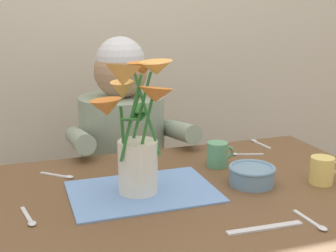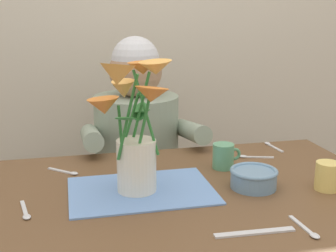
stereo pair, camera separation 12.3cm
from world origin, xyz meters
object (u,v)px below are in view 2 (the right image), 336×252
Objects in this scene: seated_person at (138,176)px; tea_cup at (328,176)px; flower_vase at (135,127)px; ceramic_bowl at (254,178)px; ceramic_mug at (224,156)px; dinner_knife at (255,232)px.

seated_person is 0.84m from tea_cup.
flower_vase reaches higher than ceramic_bowl.
tea_cup is 1.00× the size of ceramic_mug.
ceramic_mug is at bearing 81.69° from dinner_knife.
dinner_knife is (-0.11, -0.25, -0.03)m from ceramic_bowl.
flower_vase is 4.01× the size of ceramic_mug.
dinner_knife is 0.36m from tea_cup.
flower_vase is 0.56m from tea_cup.
tea_cup is 0.32m from ceramic_mug.
seated_person is 0.54m from ceramic_mug.
flower_vase reaches higher than dinner_knife.
seated_person is at bearing 110.59° from ceramic_bowl.
ceramic_bowl is 0.28m from dinner_knife.
flower_vase is at bearing 130.35° from dinner_knife.
ceramic_bowl is 0.18m from ceramic_mug.
seated_person is at bearing 100.54° from dinner_knife.
ceramic_mug is (0.08, 0.43, 0.04)m from dinner_knife.
tea_cup reaches higher than ceramic_bowl.
ceramic_bowl is at bearing -6.02° from flower_vase.
seated_person reaches higher than ceramic_mug.
seated_person is 12.20× the size of ceramic_mug.
tea_cup is (0.20, -0.06, 0.01)m from ceramic_bowl.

